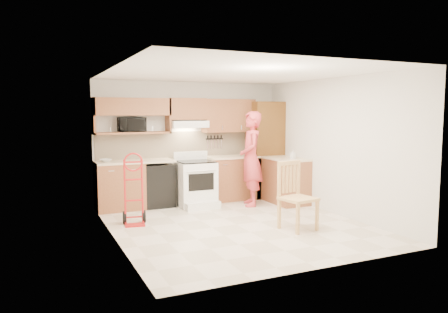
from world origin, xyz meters
TOP-DOWN VIEW (x-y plane):
  - floor at (0.00, 0.00)m, footprint 4.00×4.50m
  - ceiling at (0.00, 0.00)m, footprint 4.00×4.50m
  - wall_back at (0.00, 2.26)m, footprint 4.00×0.02m
  - wall_front at (0.00, -2.26)m, footprint 4.00×0.02m
  - wall_left at (-2.01, 0.00)m, footprint 0.02×4.50m
  - wall_right at (2.01, 0.00)m, footprint 0.02×4.50m
  - backsplash at (0.00, 2.23)m, footprint 3.92×0.03m
  - lower_cab_left at (-1.55, 1.95)m, footprint 0.90×0.60m
  - dishwasher at (-0.80, 1.95)m, footprint 0.60×0.60m
  - lower_cab_right at (0.83, 1.95)m, footprint 1.14×0.60m
  - countertop_left at (-1.25, 1.95)m, footprint 1.50×0.63m
  - countertop_right at (0.83, 1.95)m, footprint 1.14×0.63m
  - cab_return_right at (1.70, 1.15)m, footprint 0.60×1.00m
  - countertop_return at (1.70, 1.15)m, footprint 0.63×1.00m
  - pantry_tall at (1.65, 1.95)m, footprint 0.70×0.60m
  - upper_cab_left at (-1.25, 2.08)m, footprint 1.50×0.33m
  - upper_shelf_mw at (-1.25, 2.08)m, footprint 1.50×0.33m
  - upper_cab_center at (-0.12, 2.08)m, footprint 0.76×0.33m
  - upper_cab_right at (0.83, 2.08)m, footprint 1.14×0.33m
  - range_hood at (-0.12, 2.02)m, footprint 0.76×0.46m
  - knife_strip at (0.55, 2.21)m, footprint 0.40×0.05m
  - microwave at (-1.26, 2.08)m, footprint 0.51×0.35m
  - range at (-0.09, 1.61)m, footprint 0.73×0.96m
  - person at (0.93, 1.23)m, footprint 0.65×0.80m
  - hand_truck at (-1.55, 0.71)m, footprint 0.49×0.46m
  - dining_chair at (0.77, -0.68)m, footprint 0.57×0.61m
  - soap_bottle at (1.70, 0.90)m, footprint 0.10×0.11m
  - bowl at (-1.80, 1.95)m, footprint 0.28×0.28m

SIDE VIEW (x-z plane):
  - floor at x=0.00m, z-range -0.02..0.00m
  - dishwasher at x=-0.80m, z-range 0.00..0.85m
  - lower_cab_left at x=-1.55m, z-range 0.00..0.90m
  - lower_cab_right at x=0.83m, z-range 0.00..0.90m
  - cab_return_right at x=1.70m, z-range 0.00..0.90m
  - range at x=-0.09m, z-range 0.00..1.07m
  - dining_chair at x=0.77m, z-range 0.00..1.09m
  - hand_truck at x=-1.55m, z-range 0.00..1.09m
  - countertop_left at x=-1.25m, z-range 0.90..0.94m
  - countertop_right at x=0.83m, z-range 0.90..0.94m
  - countertop_return at x=1.70m, z-range 0.90..0.94m
  - person at x=0.93m, z-range 0.00..1.89m
  - bowl at x=-1.80m, z-range 0.94..0.99m
  - soap_bottle at x=1.70m, z-range 0.94..1.13m
  - pantry_tall at x=1.65m, z-range 0.00..2.10m
  - backsplash at x=0.00m, z-range 0.92..1.48m
  - knife_strip at x=0.55m, z-range 1.09..1.39m
  - wall_back at x=0.00m, z-range 0.00..2.50m
  - wall_front at x=0.00m, z-range 0.00..2.50m
  - wall_left at x=-2.01m, z-range 0.00..2.50m
  - wall_right at x=2.01m, z-range 0.00..2.50m
  - upper_shelf_mw at x=-1.25m, z-range 1.45..1.49m
  - range_hood at x=-0.12m, z-range 1.56..1.70m
  - microwave at x=-1.26m, z-range 1.49..1.77m
  - upper_cab_right at x=0.83m, z-range 1.45..2.15m
  - upper_cab_center at x=-0.12m, z-range 1.72..2.16m
  - upper_cab_left at x=-1.25m, z-range 1.81..2.15m
  - ceiling at x=0.00m, z-range 2.50..2.52m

